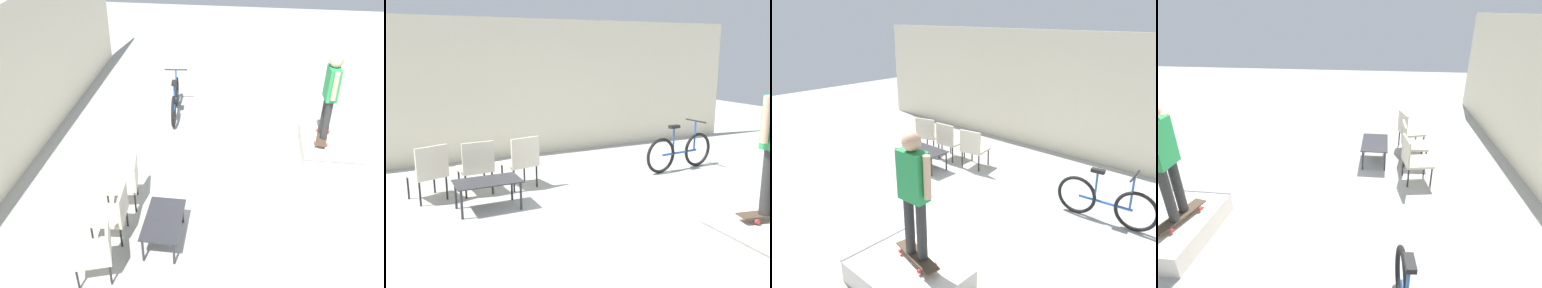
# 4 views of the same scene
# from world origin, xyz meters

# --- Properties ---
(ground_plane) EXTENTS (24.00, 24.00, 0.00)m
(ground_plane) POSITION_xyz_m (0.00, 0.00, 0.00)
(ground_plane) COLOR #A8A8A3
(skate_ramp_box) EXTENTS (1.46, 1.06, 0.34)m
(skate_ramp_box) POSITION_xyz_m (1.56, -1.32, 0.16)
(skate_ramp_box) COLOR silver
(skate_ramp_box) RESTS_ON ground_plane
(skateboard_on_ramp) EXTENTS (0.84, 0.37, 0.07)m
(skateboard_on_ramp) POSITION_xyz_m (1.58, -1.17, 0.40)
(skateboard_on_ramp) COLOR #473828
(skateboard_on_ramp) RESTS_ON skate_ramp_box
(person_skater) EXTENTS (0.57, 0.23, 1.67)m
(person_skater) POSITION_xyz_m (1.58, -1.17, 1.39)
(person_skater) COLOR #2D2D2D
(person_skater) RESTS_ON skateboard_on_ramp
(coffee_table) EXTENTS (0.97, 0.56, 0.45)m
(coffee_table) POSITION_xyz_m (-1.22, 1.49, 0.40)
(coffee_table) COLOR #2D2D33
(coffee_table) RESTS_ON ground_plane
(patio_chair_left) EXTENTS (0.66, 0.66, 0.91)m
(patio_chair_left) POSITION_xyz_m (-1.96, 2.25, 0.50)
(patio_chair_left) COLOR black
(patio_chair_left) RESTS_ON ground_plane
(patio_chair_center) EXTENTS (0.55, 0.55, 0.91)m
(patio_chair_center) POSITION_xyz_m (-1.21, 2.25, 0.50)
(patio_chair_center) COLOR black
(patio_chair_center) RESTS_ON ground_plane
(patio_chair_right) EXTENTS (0.60, 0.60, 0.91)m
(patio_chair_right) POSITION_xyz_m (-0.44, 2.25, 0.50)
(patio_chair_right) COLOR black
(patio_chair_right) RESTS_ON ground_plane
(bicycle) EXTENTS (1.68, 0.52, 0.96)m
(bicycle) POSITION_xyz_m (2.76, 1.97, 0.37)
(bicycle) COLOR black
(bicycle) RESTS_ON ground_plane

